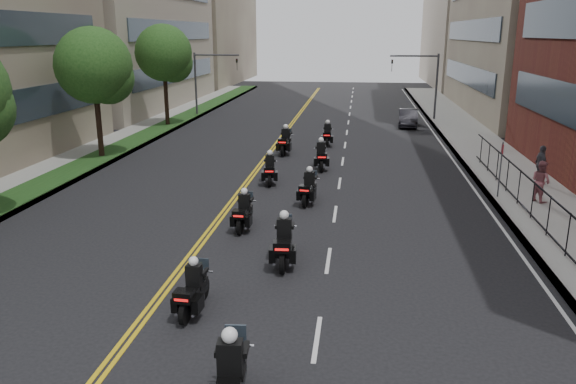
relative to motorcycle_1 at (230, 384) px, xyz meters
name	(u,v)px	position (x,y,z in m)	size (l,w,h in m)	color
sidewalk_right	(498,164)	(10.26, 23.14, -0.67)	(4.00, 90.00, 0.15)	gray
sidewalk_left	(97,153)	(-13.74, 23.14, -0.67)	(4.00, 90.00, 0.15)	gray
grass_strip	(109,152)	(-12.94, 23.14, -0.57)	(2.00, 90.00, 0.04)	#173C15
iron_fence	(558,225)	(9.26, 10.14, 0.16)	(0.05, 28.00, 1.50)	black
street_trees	(46,79)	(-12.78, 16.74, 4.39)	(4.40, 38.40, 7.98)	#311E16
traffic_signal_right	(425,77)	(7.80, 40.14, 2.96)	(4.09, 0.20, 5.60)	#3F3F44
traffic_signal_left	(206,75)	(-11.27, 40.14, 2.96)	(4.09, 0.20, 5.60)	#3F3F44
motorcycle_1	(230,384)	(0.00, 0.00, 0.00)	(0.67, 2.54, 1.87)	black
motorcycle_2	(193,291)	(-1.95, 4.10, -0.12)	(0.53, 2.12, 1.57)	black
motorcycle_3	(284,244)	(0.04, 7.67, -0.03)	(0.61, 2.43, 1.79)	black
motorcycle_4	(244,213)	(-1.94, 10.86, -0.11)	(0.50, 2.17, 1.60)	black
motorcycle_5	(309,189)	(0.23, 14.55, -0.09)	(0.67, 2.23, 1.65)	black
motorcycle_6	(270,170)	(-2.01, 17.69, -0.08)	(0.68, 2.27, 1.68)	black
motorcycle_7	(321,157)	(0.32, 21.06, -0.05)	(0.70, 2.38, 1.76)	black
motorcycle_8	(285,142)	(-2.16, 24.79, -0.01)	(0.62, 2.51, 1.85)	black
motorcycle_9	(327,136)	(0.28, 27.87, -0.07)	(0.53, 2.30, 1.70)	black
parked_sedan	(408,118)	(6.26, 36.62, -0.06)	(1.44, 4.14, 1.37)	black
pedestrian_b	(541,181)	(10.28, 15.61, 0.32)	(0.88, 0.69, 1.82)	#97525A
pedestrian_c	(541,164)	(11.26, 18.91, 0.34)	(1.09, 0.45, 1.86)	#44444C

